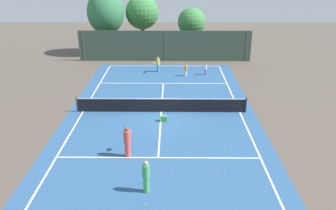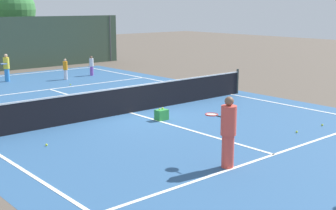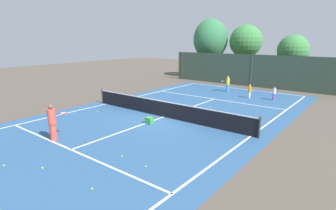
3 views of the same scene
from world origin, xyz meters
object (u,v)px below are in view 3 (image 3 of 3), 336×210
ball_crate (149,121)px  tennis_ball_0 (98,111)px  tennis_ball_8 (133,103)px  tennis_ball_9 (210,107)px  tennis_ball_4 (122,156)px  tennis_ball_7 (232,100)px  player_3 (274,93)px  tennis_ball_11 (188,88)px  player_0 (228,84)px  tennis_ball_1 (156,104)px  player_4 (52,122)px  tennis_ball_6 (92,189)px  tennis_ball_10 (144,104)px  tennis_ball_5 (42,168)px  tennis_ball_2 (146,167)px  tennis_ball_3 (172,93)px  player_1 (250,91)px  tennis_ball_12 (4,166)px

ball_crate → tennis_ball_0: 4.39m
tennis_ball_8 → tennis_ball_9: size_ratio=1.00×
tennis_ball_4 → tennis_ball_8: 9.24m
tennis_ball_7 → tennis_ball_8: (-5.30, -5.57, 0.00)m
player_3 → tennis_ball_11: (-8.17, 0.16, -0.53)m
tennis_ball_0 → player_0: bearing=72.9°
tennis_ball_0 → tennis_ball_1: same height
player_4 → tennis_ball_1: size_ratio=26.54×
tennis_ball_6 → tennis_ball_11: size_ratio=1.00×
tennis_ball_7 → player_3: bearing=40.2°
tennis_ball_4 → tennis_ball_10: 9.13m
tennis_ball_9 → tennis_ball_11: (-5.33, 5.18, 0.00)m
player_0 → tennis_ball_9: (1.60, -6.02, -0.71)m
tennis_ball_7 → tennis_ball_5: bearing=-92.3°
player_3 → ball_crate: player_3 is taller
tennis_ball_6 → tennis_ball_8: bearing=129.1°
player_3 → player_4: 16.16m
tennis_ball_2 → tennis_ball_10: size_ratio=1.00×
tennis_ball_3 → tennis_ball_6: 15.78m
tennis_ball_9 → tennis_ball_11: bearing=135.8°
tennis_ball_4 → tennis_ball_10: same height
tennis_ball_1 → tennis_ball_9: (3.56, 1.70, 0.00)m
tennis_ball_2 → tennis_ball_5: 3.80m
player_1 → tennis_ball_1: bearing=-125.8°
tennis_ball_8 → tennis_ball_9: same height
tennis_ball_4 → tennis_ball_12: (-2.91, -3.29, 0.00)m
tennis_ball_4 → tennis_ball_9: 9.57m
tennis_ball_4 → tennis_ball_1: bearing=121.9°
tennis_ball_8 → tennis_ball_12: same height
player_1 → tennis_ball_12: player_1 is taller
tennis_ball_6 → tennis_ball_12: (-3.96, -1.07, 0.00)m
player_1 → tennis_ball_4: size_ratio=16.78×
tennis_ball_6 → tennis_ball_1: bearing=120.5°
tennis_ball_4 → tennis_ball_8: (-6.27, 6.79, 0.00)m
ball_crate → tennis_ball_3: (-4.22, 7.73, -0.15)m
player_3 → tennis_ball_1: player_3 is taller
player_1 → tennis_ball_6: (1.32, -16.35, -0.53)m
tennis_ball_0 → tennis_ball_2: 8.73m
tennis_ball_11 → player_1: bearing=-4.8°
tennis_ball_7 → ball_crate: bearing=-97.7°
player_1 → tennis_ball_8: (-6.01, -7.34, -0.53)m
player_0 → tennis_ball_4: player_0 is taller
tennis_ball_7 → tennis_ball_12: (-1.94, -15.65, 0.00)m
player_0 → tennis_ball_12: (-0.03, -18.80, -0.71)m
tennis_ball_11 → ball_crate: bearing=-67.1°
tennis_ball_1 → tennis_ball_8: 1.75m
player_0 → tennis_ball_8: (-3.39, -8.72, -0.71)m
tennis_ball_7 → player_0: bearing=121.3°
player_0 → player_4: player_4 is taller
tennis_ball_0 → tennis_ball_4: 7.50m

